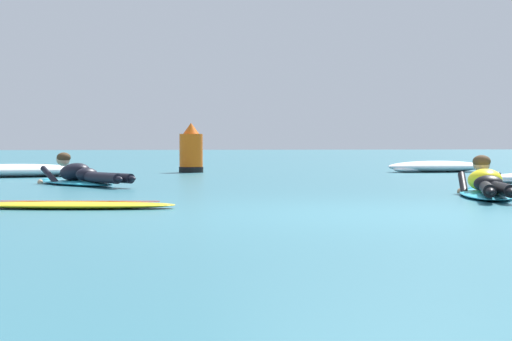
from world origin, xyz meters
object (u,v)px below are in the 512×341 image
Objects in this scene: channel_marker_buoy at (191,152)px; drifting_surfboard at (69,205)px; surfer_far at (80,176)px; surfer_near at (486,186)px.

drifting_surfboard is at bearing -102.38° from channel_marker_buoy.
surfer_near is at bearing -39.09° from surfer_far.
surfer_near is at bearing -75.06° from channel_marker_buoy.
drifting_surfboard is at bearing -90.24° from surfer_far.
channel_marker_buoy is at bearing 77.62° from drifting_surfboard.
drifting_surfboard is at bearing -168.89° from surfer_near.
surfer_far is (-4.75, 3.86, 0.00)m from surfer_near.
channel_marker_buoy is (2.25, 5.53, 0.29)m from surfer_far.
surfer_far is at bearing 89.76° from drifting_surfboard.
drifting_surfboard is (-4.77, -0.94, -0.10)m from surfer_near.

